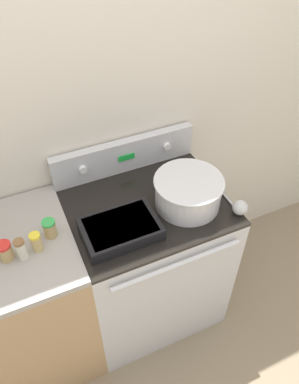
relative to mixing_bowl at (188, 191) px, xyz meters
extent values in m
plane|color=gray|center=(-0.18, -0.25, -1.04)|extent=(12.00, 12.00, 0.00)
cube|color=beige|center=(-0.18, 0.44, 0.21)|extent=(8.00, 0.05, 2.50)
cube|color=#BCBCC1|center=(-0.18, 0.08, -0.57)|extent=(0.79, 0.65, 0.93)
cube|color=black|center=(-0.18, 0.08, -0.10)|extent=(0.79, 0.65, 0.02)
cylinder|color=silver|center=(-0.18, -0.26, -0.16)|extent=(0.65, 0.02, 0.02)
cube|color=#BCBCC1|center=(-0.18, 0.38, 0.01)|extent=(0.79, 0.05, 0.19)
cylinder|color=white|center=(-0.42, 0.34, 0.02)|extent=(0.04, 0.02, 0.04)
cylinder|color=white|center=(0.05, 0.34, 0.02)|extent=(0.04, 0.02, 0.04)
cube|color=green|center=(-0.18, 0.35, 0.02)|extent=(0.09, 0.01, 0.03)
cube|color=tan|center=(-0.84, 0.08, -0.57)|extent=(0.52, 0.65, 0.93)
cube|color=gray|center=(-0.84, 0.08, -0.09)|extent=(0.52, 0.65, 0.03)
cylinder|color=silver|center=(0.00, 0.00, -0.01)|extent=(0.32, 0.32, 0.15)
torus|color=silver|center=(0.00, 0.00, 0.06)|extent=(0.34, 0.34, 0.01)
cylinder|color=beige|center=(0.00, 0.00, 0.05)|extent=(0.30, 0.30, 0.02)
cube|color=black|center=(-0.37, -0.05, -0.06)|extent=(0.35, 0.24, 0.06)
cube|color=#B2894C|center=(-0.37, -0.05, -0.04)|extent=(0.31, 0.21, 0.03)
cylinder|color=#B7B7B7|center=(0.20, -0.03, -0.08)|extent=(0.01, 0.26, 0.01)
sphere|color=#B7B7B7|center=(0.20, -0.16, -0.05)|extent=(0.07, 0.07, 0.07)
cylinder|color=tan|center=(-0.67, 0.07, -0.04)|extent=(0.06, 0.06, 0.08)
cylinder|color=green|center=(-0.67, 0.07, 0.01)|extent=(0.06, 0.06, 0.01)
cylinder|color=tan|center=(-0.74, 0.01, -0.03)|extent=(0.05, 0.05, 0.08)
cylinder|color=yellow|center=(-0.74, 0.01, 0.01)|extent=(0.05, 0.05, 0.01)
cylinder|color=beige|center=(-0.81, -0.01, -0.03)|extent=(0.04, 0.04, 0.10)
cylinder|color=brown|center=(-0.81, -0.01, 0.03)|extent=(0.05, 0.05, 0.01)
cylinder|color=tan|center=(-0.87, 0.02, -0.04)|extent=(0.06, 0.06, 0.08)
cylinder|color=red|center=(-0.87, 0.02, 0.01)|extent=(0.07, 0.07, 0.01)
camera|label=1|loc=(-0.71, -1.12, 1.25)|focal=35.00mm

